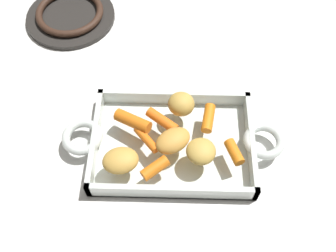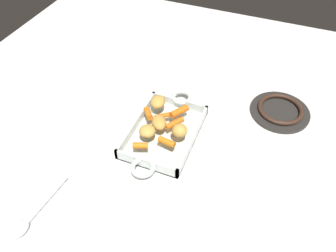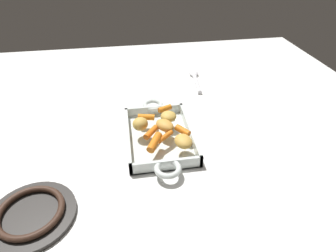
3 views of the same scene
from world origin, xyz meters
name	(u,v)px [view 2 (image 2 of 3)]	position (x,y,z in m)	size (l,w,h in m)	color
ground_plane	(164,135)	(0.00, 0.00, 0.00)	(1.73, 1.73, 0.00)	white
roasting_dish	(164,132)	(0.00, 0.00, 0.01)	(0.40, 0.20, 0.04)	silver
baby_carrot_southeast	(179,112)	(0.07, -0.02, 0.05)	(0.02, 0.02, 0.07)	orange
baby_carrot_short	(167,142)	(-0.06, -0.03, 0.05)	(0.02, 0.02, 0.05)	orange
baby_carrot_northwest	(148,113)	(0.03, 0.07, 0.05)	(0.02, 0.02, 0.05)	orange
baby_carrot_northeast	(175,123)	(0.02, -0.03, 0.05)	(0.02, 0.02, 0.06)	orange
baby_carrot_long	(140,146)	(-0.10, 0.03, 0.05)	(0.02, 0.02, 0.04)	orange
baby_carrot_southwest	(166,115)	(0.05, 0.01, 0.04)	(0.01, 0.01, 0.06)	orange
potato_near_roast	(180,131)	(-0.01, -0.06, 0.06)	(0.05, 0.05, 0.04)	gold
potato_halved	(147,131)	(-0.05, 0.04, 0.05)	(0.05, 0.05, 0.03)	gold
potato_whole	(159,123)	(0.00, 0.02, 0.05)	(0.06, 0.04, 0.03)	gold
potato_corner	(158,102)	(0.09, 0.06, 0.05)	(0.06, 0.05, 0.03)	gold
stove_burner_rear	(280,110)	(0.24, -0.33, 0.01)	(0.20, 0.20, 0.03)	#282623
serving_spoon	(34,213)	(-0.39, 0.21, 0.01)	(0.21, 0.05, 0.02)	white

